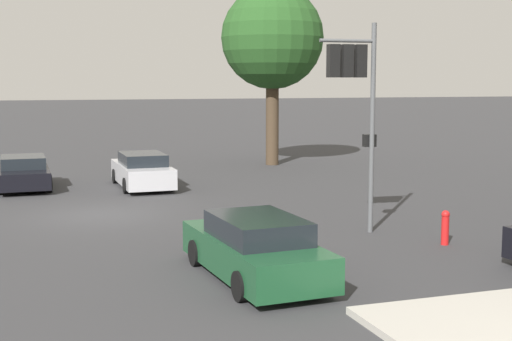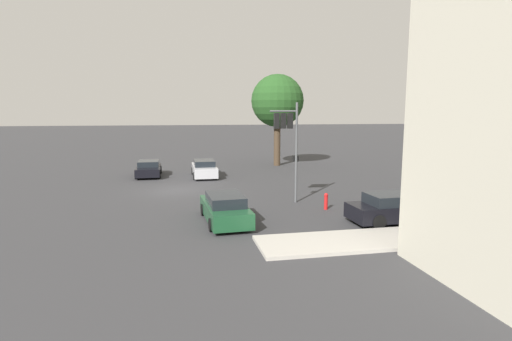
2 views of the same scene
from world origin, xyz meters
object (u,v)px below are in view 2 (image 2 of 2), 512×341
at_px(parked_car_1, 484,204).
at_px(crossing_car_1, 225,209).
at_px(traffic_signal, 287,131).
at_px(crossing_car_2, 149,169).
at_px(fire_hydrant, 326,201).
at_px(parked_car_0, 393,209).
at_px(street_tree, 277,101).
at_px(crossing_car_0, 204,169).

bearing_deg(parked_car_1, crossing_car_1, 173.25).
bearing_deg(traffic_signal, crossing_car_2, 40.93).
bearing_deg(fire_hydrant, crossing_car_2, -143.61).
bearing_deg(traffic_signal, parked_car_0, -138.48).
bearing_deg(parked_car_1, street_tree, 104.21).
xyz_separation_m(crossing_car_0, parked_car_0, (15.94, 8.04, 0.01)).
bearing_deg(crossing_car_0, traffic_signal, -159.17).
height_order(parked_car_1, fire_hydrant, parked_car_1).
xyz_separation_m(traffic_signal, parked_car_1, (5.15, 9.07, -3.60)).
height_order(parked_car_0, fire_hydrant, parked_car_0).
distance_m(traffic_signal, parked_car_0, 7.45).
xyz_separation_m(crossing_car_1, fire_hydrant, (-1.44, 5.77, -0.18)).
relative_size(street_tree, parked_car_1, 2.08).
bearing_deg(fire_hydrant, crossing_car_1, -75.99).
distance_m(traffic_signal, crossing_car_2, 15.19).
bearing_deg(street_tree, parked_car_0, 0.80).
distance_m(street_tree, crossing_car_0, 11.24).
relative_size(crossing_car_0, crossing_car_2, 1.07).
relative_size(street_tree, crossing_car_1, 1.88).
bearing_deg(parked_car_0, street_tree, 88.61).
distance_m(crossing_car_0, crossing_car_1, 14.28).
bearing_deg(fire_hydrant, parked_car_1, 67.93).
bearing_deg(crossing_car_0, street_tree, -53.46).
height_order(traffic_signal, parked_car_1, traffic_signal).
height_order(street_tree, parked_car_0, street_tree).
distance_m(street_tree, crossing_car_2, 14.36).
relative_size(parked_car_0, fire_hydrant, 4.83).
distance_m(street_tree, parked_car_0, 22.47).
relative_size(parked_car_0, parked_car_1, 1.02).
bearing_deg(parked_car_0, crossing_car_2, 124.14).
relative_size(traffic_signal, crossing_car_1, 1.21).
xyz_separation_m(traffic_signal, crossing_car_2, (-11.91, -8.70, -3.61)).
height_order(crossing_car_0, parked_car_0, parked_car_0).
relative_size(traffic_signal, crossing_car_2, 1.32).
bearing_deg(fire_hydrant, street_tree, 174.01).
relative_size(traffic_signal, parked_car_1, 1.35).
bearing_deg(parked_car_1, crossing_car_2, 136.21).
bearing_deg(parked_car_1, crossing_car_0, 129.83).
height_order(street_tree, crossing_car_2, street_tree).
bearing_deg(parked_car_1, traffic_signal, 150.45).
distance_m(street_tree, crossing_car_1, 22.26).
bearing_deg(crossing_car_1, traffic_signal, -52.37).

